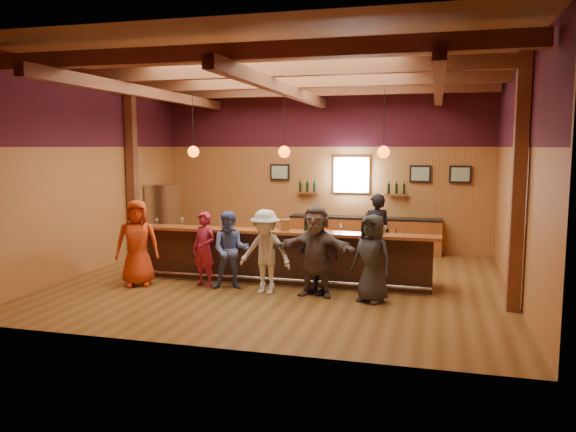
{
  "coord_description": "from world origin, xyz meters",
  "views": [
    {
      "loc": [
        3.01,
        -11.07,
        2.81
      ],
      "look_at": [
        0.0,
        0.3,
        1.35
      ],
      "focal_mm": 35.0,
      "sensor_mm": 36.0,
      "label": 1
    }
  ],
  "objects_px": {
    "bartender": "(376,233)",
    "ice_bucket": "(286,225)",
    "customer_navy": "(318,254)",
    "back_bar_cabinet": "(364,235)",
    "bottle_a": "(306,223)",
    "stainless_fridge": "(163,218)",
    "customer_brown": "(316,251)",
    "bar_counter": "(287,256)",
    "customer_redvest": "(204,249)",
    "customer_orange": "(137,243)",
    "customer_dark": "(372,258)",
    "customer_denim": "(231,250)",
    "customer_white": "(265,252)"
  },
  "relations": [
    {
      "from": "bartender",
      "to": "ice_bucket",
      "type": "relative_size",
      "value": 7.84
    },
    {
      "from": "customer_navy",
      "to": "bartender",
      "type": "xyz_separation_m",
      "value": [
        0.87,
        2.11,
        0.12
      ]
    },
    {
      "from": "back_bar_cabinet",
      "to": "customer_navy",
      "type": "height_order",
      "value": "customer_navy"
    },
    {
      "from": "back_bar_cabinet",
      "to": "bottle_a",
      "type": "xyz_separation_m",
      "value": [
        -0.73,
        -3.79,
        0.78
      ]
    },
    {
      "from": "stainless_fridge",
      "to": "bartender",
      "type": "bearing_deg",
      "value": -11.99
    },
    {
      "from": "customer_brown",
      "to": "ice_bucket",
      "type": "xyz_separation_m",
      "value": [
        -0.79,
        0.78,
        0.36
      ]
    },
    {
      "from": "bar_counter",
      "to": "customer_redvest",
      "type": "relative_size",
      "value": 4.17
    },
    {
      "from": "bar_counter",
      "to": "customer_brown",
      "type": "height_order",
      "value": "customer_brown"
    },
    {
      "from": "back_bar_cabinet",
      "to": "bottle_a",
      "type": "height_order",
      "value": "bottle_a"
    },
    {
      "from": "customer_orange",
      "to": "customer_redvest",
      "type": "distance_m",
      "value": 1.37
    },
    {
      "from": "stainless_fridge",
      "to": "bottle_a",
      "type": "relative_size",
      "value": 4.79
    },
    {
      "from": "customer_dark",
      "to": "bartender",
      "type": "xyz_separation_m",
      "value": [
        -0.18,
        2.41,
        0.09
      ]
    },
    {
      "from": "back_bar_cabinet",
      "to": "customer_redvest",
      "type": "xyz_separation_m",
      "value": [
        -2.66,
        -4.48,
        0.28
      ]
    },
    {
      "from": "customer_orange",
      "to": "customer_dark",
      "type": "height_order",
      "value": "customer_orange"
    },
    {
      "from": "bar_counter",
      "to": "back_bar_cabinet",
      "type": "relative_size",
      "value": 1.57
    },
    {
      "from": "bartender",
      "to": "bottle_a",
      "type": "height_order",
      "value": "bartender"
    },
    {
      "from": "bar_counter",
      "to": "customer_redvest",
      "type": "distance_m",
      "value": 1.75
    },
    {
      "from": "customer_navy",
      "to": "customer_brown",
      "type": "xyz_separation_m",
      "value": [
        -0.01,
        -0.17,
        0.1
      ]
    },
    {
      "from": "customer_navy",
      "to": "customer_dark",
      "type": "distance_m",
      "value": 1.1
    },
    {
      "from": "customer_navy",
      "to": "customer_denim",
      "type": "bearing_deg",
      "value": -148.05
    },
    {
      "from": "customer_redvest",
      "to": "customer_navy",
      "type": "height_order",
      "value": "customer_navy"
    },
    {
      "from": "bar_counter",
      "to": "stainless_fridge",
      "type": "distance_m",
      "value": 4.81
    },
    {
      "from": "bar_counter",
      "to": "bartender",
      "type": "xyz_separation_m",
      "value": [
        1.73,
        1.21,
        0.37
      ]
    },
    {
      "from": "bartender",
      "to": "ice_bucket",
      "type": "distance_m",
      "value": 2.28
    },
    {
      "from": "stainless_fridge",
      "to": "bartender",
      "type": "distance_m",
      "value": 5.98
    },
    {
      "from": "ice_bucket",
      "to": "bottle_a",
      "type": "height_order",
      "value": "bottle_a"
    },
    {
      "from": "customer_orange",
      "to": "customer_denim",
      "type": "xyz_separation_m",
      "value": [
        1.93,
        0.21,
        -0.1
      ]
    },
    {
      "from": "customer_dark",
      "to": "bottle_a",
      "type": "distance_m",
      "value": 1.81
    },
    {
      "from": "bar_counter",
      "to": "customer_orange",
      "type": "height_order",
      "value": "customer_orange"
    },
    {
      "from": "bar_counter",
      "to": "back_bar_cabinet",
      "type": "distance_m",
      "value": 3.76
    },
    {
      "from": "customer_dark",
      "to": "ice_bucket",
      "type": "bearing_deg",
      "value": 179.28
    },
    {
      "from": "stainless_fridge",
      "to": "customer_white",
      "type": "xyz_separation_m",
      "value": [
        3.99,
        -3.58,
        -0.09
      ]
    },
    {
      "from": "customer_denim",
      "to": "customer_white",
      "type": "relative_size",
      "value": 0.96
    },
    {
      "from": "back_bar_cabinet",
      "to": "customer_dark",
      "type": "xyz_separation_m",
      "value": [
        0.73,
        -4.77,
        0.33
      ]
    },
    {
      "from": "bar_counter",
      "to": "customer_dark",
      "type": "relative_size",
      "value": 3.92
    },
    {
      "from": "back_bar_cabinet",
      "to": "customer_dark",
      "type": "bearing_deg",
      "value": -81.31
    },
    {
      "from": "customer_redvest",
      "to": "customer_navy",
      "type": "bearing_deg",
      "value": 19.07
    },
    {
      "from": "stainless_fridge",
      "to": "customer_orange",
      "type": "distance_m",
      "value": 3.87
    },
    {
      "from": "back_bar_cabinet",
      "to": "bottle_a",
      "type": "relative_size",
      "value": 10.64
    },
    {
      "from": "customer_orange",
      "to": "customer_denim",
      "type": "relative_size",
      "value": 1.13
    },
    {
      "from": "customer_orange",
      "to": "bartender",
      "type": "bearing_deg",
      "value": 2.79
    },
    {
      "from": "customer_navy",
      "to": "ice_bucket",
      "type": "bearing_deg",
      "value": 172.21
    },
    {
      "from": "customer_navy",
      "to": "bottle_a",
      "type": "bearing_deg",
      "value": 149.84
    },
    {
      "from": "customer_dark",
      "to": "customer_navy",
      "type": "bearing_deg",
      "value": -170.46
    },
    {
      "from": "back_bar_cabinet",
      "to": "customer_orange",
      "type": "distance_m",
      "value": 6.23
    },
    {
      "from": "customer_orange",
      "to": "customer_dark",
      "type": "distance_m",
      "value": 4.73
    },
    {
      "from": "customer_brown",
      "to": "back_bar_cabinet",
      "type": "bearing_deg",
      "value": 88.68
    },
    {
      "from": "bar_counter",
      "to": "customer_redvest",
      "type": "height_order",
      "value": "customer_redvest"
    },
    {
      "from": "customer_denim",
      "to": "customer_redvest",
      "type": "bearing_deg",
      "value": 157.63
    },
    {
      "from": "customer_redvest",
      "to": "customer_white",
      "type": "xyz_separation_m",
      "value": [
        1.35,
        -0.22,
        0.06
      ]
    }
  ]
}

